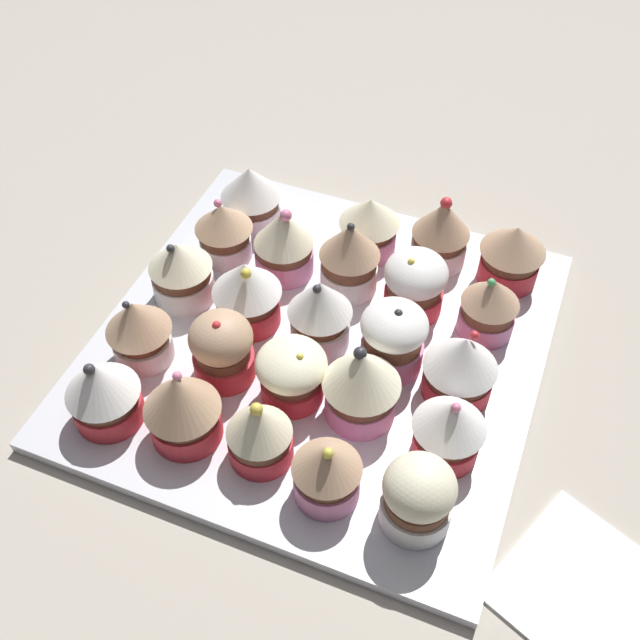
% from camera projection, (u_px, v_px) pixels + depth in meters
% --- Properties ---
extents(ground_plane, '(1.80, 1.80, 0.03)m').
position_uv_depth(ground_plane, '(320.00, 359.00, 0.73)').
color(ground_plane, '#B2A899').
extents(baking_tray, '(0.40, 0.40, 0.01)m').
position_uv_depth(baking_tray, '(320.00, 345.00, 0.71)').
color(baking_tray, silver).
rests_on(baking_tray, ground_plane).
extents(cupcake_0, '(0.06, 0.06, 0.07)m').
position_uv_depth(cupcake_0, '(102.00, 391.00, 0.63)').
color(cupcake_0, '#D1333D').
rests_on(cupcake_0, baking_tray).
extents(cupcake_1, '(0.06, 0.06, 0.08)m').
position_uv_depth(cupcake_1, '(182.00, 406.00, 0.61)').
color(cupcake_1, '#D1333D').
rests_on(cupcake_1, baking_tray).
extents(cupcake_2, '(0.05, 0.05, 0.07)m').
position_uv_depth(cupcake_2, '(263.00, 433.00, 0.60)').
color(cupcake_2, '#D1333D').
rests_on(cupcake_2, baking_tray).
extents(cupcake_3, '(0.06, 0.06, 0.07)m').
position_uv_depth(cupcake_3, '(327.00, 470.00, 0.58)').
color(cupcake_3, pink).
rests_on(cupcake_3, baking_tray).
extents(cupcake_4, '(0.06, 0.06, 0.07)m').
position_uv_depth(cupcake_4, '(418.00, 496.00, 0.56)').
color(cupcake_4, white).
rests_on(cupcake_4, baking_tray).
extents(cupcake_5, '(0.06, 0.06, 0.07)m').
position_uv_depth(cupcake_5, '(139.00, 329.00, 0.67)').
color(cupcake_5, white).
rests_on(cupcake_5, baking_tray).
extents(cupcake_6, '(0.06, 0.06, 0.07)m').
position_uv_depth(cupcake_6, '(222.00, 348.00, 0.66)').
color(cupcake_6, '#D1333D').
rests_on(cupcake_6, baking_tray).
extents(cupcake_7, '(0.06, 0.06, 0.06)m').
position_uv_depth(cupcake_7, '(297.00, 375.00, 0.64)').
color(cupcake_7, '#D1333D').
rests_on(cupcake_7, baking_tray).
extents(cupcake_8, '(0.07, 0.07, 0.08)m').
position_uv_depth(cupcake_8, '(362.00, 384.00, 0.62)').
color(cupcake_8, pink).
rests_on(cupcake_8, baking_tray).
extents(cupcake_9, '(0.06, 0.06, 0.07)m').
position_uv_depth(cupcake_9, '(449.00, 427.00, 0.60)').
color(cupcake_9, '#D1333D').
rests_on(cupcake_9, baking_tray).
extents(cupcake_10, '(0.06, 0.06, 0.07)m').
position_uv_depth(cupcake_10, '(181.00, 271.00, 0.72)').
color(cupcake_10, white).
rests_on(cupcake_10, baking_tray).
extents(cupcake_11, '(0.06, 0.06, 0.08)m').
position_uv_depth(cupcake_11, '(245.00, 295.00, 0.69)').
color(cupcake_11, '#D1333D').
rests_on(cupcake_11, baking_tray).
extents(cupcake_12, '(0.06, 0.06, 0.08)m').
position_uv_depth(cupcake_12, '(315.00, 315.00, 0.67)').
color(cupcake_12, white).
rests_on(cupcake_12, baking_tray).
extents(cupcake_13, '(0.06, 0.06, 0.07)m').
position_uv_depth(cupcake_13, '(393.00, 339.00, 0.66)').
color(cupcake_13, pink).
rests_on(cupcake_13, baking_tray).
extents(cupcake_14, '(0.06, 0.06, 0.07)m').
position_uv_depth(cupcake_14, '(461.00, 365.00, 0.64)').
color(cupcake_14, '#D1333D').
rests_on(cupcake_14, baking_tray).
extents(cupcake_15, '(0.06, 0.06, 0.07)m').
position_uv_depth(cupcake_15, '(224.00, 230.00, 0.76)').
color(cupcake_15, white).
rests_on(cupcake_15, baking_tray).
extents(cupcake_16, '(0.06, 0.06, 0.08)m').
position_uv_depth(cupcake_16, '(283.00, 242.00, 0.74)').
color(cupcake_16, pink).
rests_on(cupcake_16, baking_tray).
extents(cupcake_17, '(0.06, 0.06, 0.08)m').
position_uv_depth(cupcake_17, '(348.00, 256.00, 0.72)').
color(cupcake_17, white).
rests_on(cupcake_17, baking_tray).
extents(cupcake_18, '(0.06, 0.06, 0.07)m').
position_uv_depth(cupcake_18, '(415.00, 283.00, 0.71)').
color(cupcake_18, '#D1333D').
rests_on(cupcake_18, baking_tray).
extents(cupcake_19, '(0.05, 0.05, 0.07)m').
position_uv_depth(cupcake_19, '(489.00, 306.00, 0.69)').
color(cupcake_19, pink).
rests_on(cupcake_19, baking_tray).
extents(cupcake_20, '(0.06, 0.06, 0.07)m').
position_uv_depth(cupcake_20, '(251.00, 195.00, 0.79)').
color(cupcake_20, white).
rests_on(cupcake_20, baking_tray).
extents(cupcake_21, '(0.06, 0.06, 0.07)m').
position_uv_depth(cupcake_21, '(366.00, 223.00, 0.76)').
color(cupcake_21, pink).
rests_on(cupcake_21, baking_tray).
extents(cupcake_22, '(0.06, 0.06, 0.08)m').
position_uv_depth(cupcake_22, '(441.00, 232.00, 0.75)').
color(cupcake_22, white).
rests_on(cupcake_22, baking_tray).
extents(cupcake_23, '(0.06, 0.06, 0.07)m').
position_uv_depth(cupcake_23, '(512.00, 253.00, 0.73)').
color(cupcake_23, '#D1333D').
rests_on(cupcake_23, baking_tray).
extents(napkin, '(0.18, 0.16, 0.01)m').
position_uv_depth(napkin, '(603.00, 603.00, 0.55)').
color(napkin, white).
rests_on(napkin, ground_plane).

